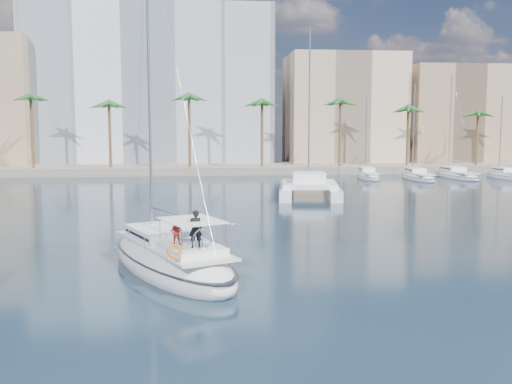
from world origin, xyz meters
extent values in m
plane|color=black|center=(0.00, 0.00, 0.00)|extent=(160.00, 160.00, 0.00)
cube|color=gray|center=(0.00, 61.00, 0.60)|extent=(120.00, 14.00, 1.20)
cube|color=white|center=(-12.00, 73.00, 14.00)|extent=(42.00, 16.00, 28.00)
cube|color=beige|center=(22.00, 70.00, 10.00)|extent=(20.00, 14.00, 20.00)
cube|color=tan|center=(42.00, 68.00, 9.00)|extent=(18.00, 12.00, 18.00)
cylinder|color=brown|center=(0.00, 57.00, 5.25)|extent=(0.44, 0.44, 10.50)
sphere|color=#225B21|center=(0.00, 57.00, 10.50)|extent=(3.60, 3.60, 3.60)
cylinder|color=brown|center=(34.00, 57.00, 5.25)|extent=(0.44, 0.44, 10.50)
sphere|color=#225B21|center=(34.00, 57.00, 10.50)|extent=(3.60, 3.60, 3.60)
ellipsoid|color=white|center=(-5.18, -2.60, 0.39)|extent=(8.94, 13.19, 2.63)
ellipsoid|color=black|center=(-5.18, -2.60, 0.76)|extent=(9.02, 13.32, 0.18)
cube|color=silver|center=(-5.08, -2.82, 1.38)|extent=(6.56, 9.83, 0.12)
cube|color=white|center=(-5.69, -1.50, 1.74)|extent=(4.19, 4.89, 0.60)
cube|color=black|center=(-5.69, -1.50, 1.76)|extent=(4.00, 4.46, 0.14)
cylinder|color=#B7BABF|center=(-6.29, -0.17, 9.75)|extent=(0.15, 0.15, 16.60)
cylinder|color=#B7BABF|center=(-5.23, -2.49, 2.94)|extent=(2.23, 4.70, 0.11)
cube|color=white|center=(-4.06, -5.04, 1.62)|extent=(3.50, 3.88, 0.36)
cube|color=white|center=(-4.01, -5.15, 2.99)|extent=(3.50, 3.88, 0.04)
torus|color=silver|center=(-3.56, -6.15, 2.29)|extent=(0.89, 0.45, 0.96)
torus|color=orange|center=(-4.76, -7.23, 1.99)|extent=(0.65, 0.44, 0.64)
imported|color=black|center=(-3.86, -5.59, 2.67)|extent=(0.69, 0.52, 1.73)
imported|color=#A52219|center=(-4.79, -4.82, 2.41)|extent=(0.67, 0.57, 1.22)
cube|color=white|center=(5.46, 28.60, 0.55)|extent=(3.07, 12.38, 1.10)
cube|color=white|center=(10.37, 27.84, 0.55)|extent=(3.07, 12.38, 1.10)
cube|color=white|center=(7.82, 27.61, 1.30)|extent=(6.54, 7.56, 0.50)
cube|color=white|center=(7.92, 28.22, 2.00)|extent=(3.92, 4.18, 1.00)
cube|color=black|center=(7.92, 28.22, 2.05)|extent=(3.86, 3.69, 0.18)
cylinder|color=#B7BABF|center=(8.20, 30.05, 9.73)|extent=(0.18, 0.18, 16.45)
ellipsoid|color=silver|center=(-1.45, 7.39, 0.60)|extent=(0.20, 0.39, 0.18)
sphere|color=silver|center=(-1.45, 7.58, 0.62)|extent=(0.10, 0.10, 0.10)
cube|color=gray|center=(-1.72, 7.39, 0.63)|extent=(0.45, 0.16, 0.11)
cube|color=gray|center=(-1.17, 7.39, 0.63)|extent=(0.45, 0.16, 0.11)
camera|label=1|loc=(-3.58, -31.51, 7.32)|focal=40.00mm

